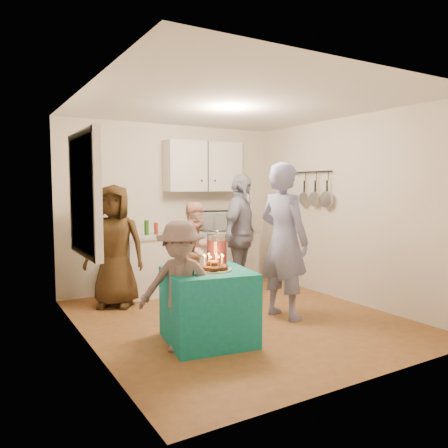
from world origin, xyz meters
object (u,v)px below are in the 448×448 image
party_table (208,306)px  child_near_left (181,286)px  counter (192,262)px  woman_back_left (115,246)px  man_birthday (284,241)px  woman_back_right (240,235)px  woman_back_center (197,249)px  microwave (218,221)px  punch_jar (217,250)px

party_table → child_near_left: bearing=-165.1°
counter → woman_back_left: (-1.34, -0.36, 0.40)m
man_birthday → woman_back_right: 1.19m
counter → child_near_left: 2.62m
party_table → child_near_left: size_ratio=0.65×
woman_back_center → woman_back_right: bearing=-40.3°
party_table → microwave: bearing=58.0°
man_birthday → woman_back_right: man_birthday is taller
man_birthday → party_table: bearing=90.9°
man_birthday → child_near_left: bearing=91.3°
party_table → woman_back_left: size_ratio=0.51×
woman_back_center → microwave: bearing=21.6°
child_near_left → party_table: bearing=55.5°
counter → woman_back_center: size_ratio=1.57×
woman_back_left → woman_back_center: woman_back_left is taller
woman_back_center → counter: bearing=58.9°
woman_back_left → child_near_left: 1.94m
punch_jar → woman_back_center: size_ratio=0.24×
woman_back_center → child_near_left: woman_back_center is taller
microwave → woman_back_center: (-0.62, -0.45, -0.37)m
microwave → man_birthday: 1.92m
counter → woman_back_right: size_ratio=1.21×
microwave → punch_jar: size_ratio=1.70×
party_table → man_birthday: man_birthday is taller
punch_jar → woman_back_center: (0.53, 1.54, -0.23)m
microwave → woman_back_center: bearing=-134.2°
woman_back_left → woman_back_center: 1.21m
counter → punch_jar: 2.16m
microwave → woman_back_right: (-0.04, -0.73, -0.16)m
counter → woman_back_right: bearing=-58.5°
microwave → child_near_left: child_near_left is taller
party_table → counter: bearing=67.9°
woman_back_center → child_near_left: (-1.12, -1.84, -0.05)m
woman_back_center → child_near_left: bearing=-135.8°
counter → woman_back_center: 0.54m
woman_back_center → woman_back_right: woman_back_right is taller
woman_back_right → man_birthday: bearing=-133.9°
microwave → woman_back_left: size_ratio=0.35×
counter → child_near_left: size_ratio=1.69×
woman_back_left → party_table: bearing=-43.5°
woman_back_right → child_near_left: 2.32m
woman_back_right → child_near_left: (-1.70, -1.56, -0.26)m
woman_back_center → woman_back_left: bearing=161.4°
punch_jar → woman_back_left: 1.76m
party_table → woman_back_right: (1.34, 1.47, 0.53)m
party_table → child_near_left: (-0.36, -0.10, 0.27)m
punch_jar → child_near_left: bearing=-152.5°
party_table → woman_back_right: size_ratio=0.47×
woman_back_left → child_near_left: bearing=-54.7°
microwave → party_table: (-1.38, -2.20, -0.69)m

